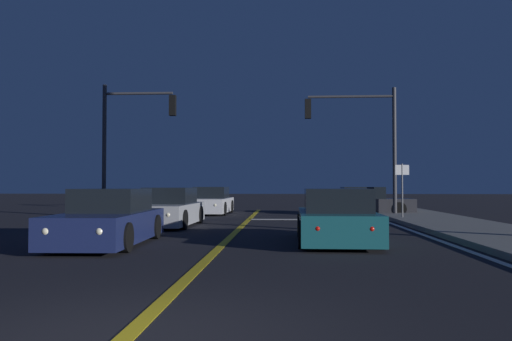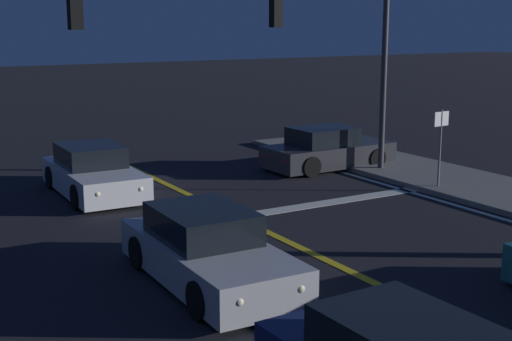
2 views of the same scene
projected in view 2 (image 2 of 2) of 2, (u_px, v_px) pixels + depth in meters
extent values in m
cube|color=gold|center=(480.00, 333.00, 10.93)|extent=(0.20, 31.13, 0.01)
cube|color=silver|center=(331.00, 202.00, 18.79)|extent=(5.69, 0.50, 0.01)
cube|color=#2D2D33|center=(329.00, 154.00, 23.14)|extent=(4.25, 1.86, 0.68)
cube|color=black|center=(323.00, 137.00, 22.89)|extent=(1.97, 1.57, 0.60)
cylinder|color=black|center=(344.00, 150.00, 24.53)|extent=(0.64, 0.23, 0.64)
cylinder|color=black|center=(376.00, 158.00, 23.15)|extent=(0.64, 0.23, 0.64)
cylinder|color=black|center=(281.00, 158.00, 23.19)|extent=(0.64, 0.23, 0.64)
cylinder|color=black|center=(311.00, 167.00, 21.80)|extent=(0.64, 0.23, 0.64)
sphere|color=#FFF4CC|center=(366.00, 144.00, 24.64)|extent=(0.18, 0.18, 0.18)
sphere|color=#FFF4CC|center=(388.00, 149.00, 23.72)|extent=(0.18, 0.18, 0.18)
sphere|color=red|center=(266.00, 155.00, 22.52)|extent=(0.14, 0.14, 0.14)
sphere|color=red|center=(285.00, 161.00, 21.60)|extent=(0.14, 0.14, 0.14)
cube|color=#B2B5BA|center=(209.00, 260.00, 12.94)|extent=(1.88, 4.46, 0.68)
cube|color=black|center=(202.00, 224.00, 13.04)|extent=(1.58, 2.07, 0.60)
cylinder|color=black|center=(288.00, 282.00, 12.19)|extent=(0.23, 0.64, 0.64)
cylinder|color=black|center=(200.00, 300.00, 11.40)|extent=(0.23, 0.64, 0.64)
cylinder|color=black|center=(217.00, 240.00, 14.53)|extent=(0.23, 0.64, 0.64)
cylinder|color=black|center=(139.00, 252.00, 13.74)|extent=(0.23, 0.64, 0.64)
sphere|color=#FFF4CC|center=(299.00, 288.00, 11.36)|extent=(0.18, 0.18, 0.18)
sphere|color=#FFF4CC|center=(238.00, 301.00, 10.83)|extent=(0.18, 0.18, 0.18)
sphere|color=red|center=(188.00, 223.00, 15.03)|extent=(0.14, 0.14, 0.14)
sphere|color=red|center=(138.00, 230.00, 14.50)|extent=(0.14, 0.14, 0.14)
cube|color=silver|center=(94.00, 179.00, 19.58)|extent=(1.89, 4.29, 0.68)
cube|color=black|center=(90.00, 156.00, 19.68)|extent=(1.59, 1.99, 0.60)
cylinder|color=black|center=(140.00, 189.00, 18.89)|extent=(0.23, 0.64, 0.64)
cylinder|color=black|center=(77.00, 197.00, 18.08)|extent=(0.23, 0.64, 0.64)
cylinder|color=black|center=(109.00, 171.00, 21.14)|extent=(0.23, 0.64, 0.64)
cylinder|color=black|center=(51.00, 177.00, 20.33)|extent=(0.23, 0.64, 0.64)
sphere|color=#FFF4CC|center=(140.00, 189.00, 18.07)|extent=(0.18, 0.18, 0.18)
sphere|color=#FFF4CC|center=(97.00, 194.00, 17.54)|extent=(0.18, 0.18, 0.18)
sphere|color=red|center=(91.00, 161.00, 21.61)|extent=(0.14, 0.14, 0.14)
sphere|color=red|center=(54.00, 165.00, 21.07)|extent=(0.14, 0.14, 0.14)
sphere|color=red|center=(339.00, 319.00, 10.19)|extent=(0.14, 0.14, 0.14)
sphere|color=red|center=(277.00, 336.00, 9.63)|extent=(0.14, 0.14, 0.14)
cylinder|color=#38383D|center=(384.00, 78.00, 21.95)|extent=(0.18, 0.18, 5.90)
cube|color=black|center=(276.00, 11.00, 19.57)|extent=(0.28, 0.28, 0.90)
sphere|color=red|center=(276.00, 0.00, 19.52)|extent=(0.22, 0.22, 0.22)
sphere|color=#4C2D05|center=(276.00, 11.00, 19.57)|extent=(0.22, 0.22, 0.22)
sphere|color=#0A3814|center=(276.00, 21.00, 19.63)|extent=(0.22, 0.22, 0.22)
cube|color=black|center=(75.00, 8.00, 15.40)|extent=(0.28, 0.28, 0.90)
sphere|color=#4C2D05|center=(75.00, 8.00, 15.40)|extent=(0.22, 0.22, 0.22)
sphere|color=#0A3814|center=(76.00, 21.00, 15.45)|extent=(0.22, 0.22, 0.22)
cylinder|color=slate|center=(440.00, 151.00, 19.81)|extent=(0.06, 0.06, 2.29)
cube|color=white|center=(441.00, 119.00, 19.63)|extent=(0.56, 0.07, 0.40)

